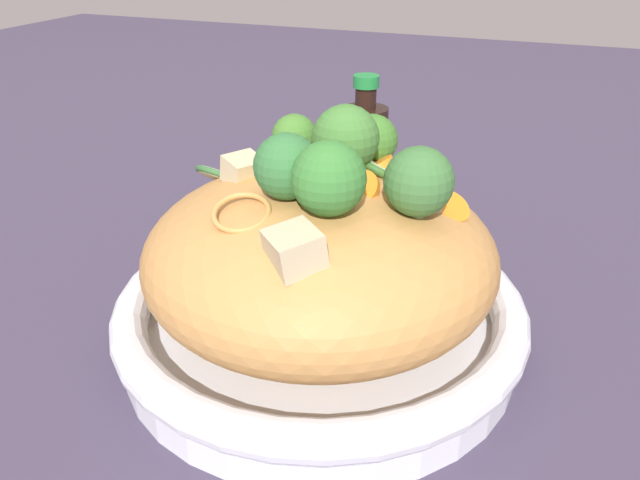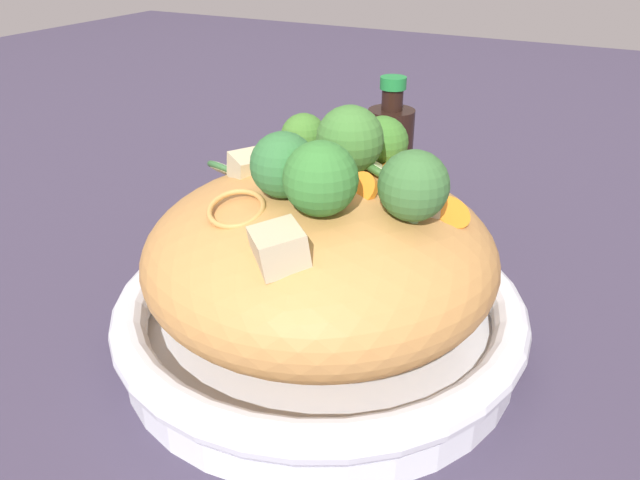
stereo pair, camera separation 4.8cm
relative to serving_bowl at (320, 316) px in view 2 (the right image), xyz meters
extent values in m
plane|color=#3F374D|center=(0.00, 0.00, -0.03)|extent=(3.00, 3.00, 0.00)
cylinder|color=white|center=(0.00, 0.00, -0.01)|extent=(0.31, 0.31, 0.02)
torus|color=white|center=(0.00, 0.00, 0.01)|extent=(0.33, 0.33, 0.03)
ellipsoid|color=#C38747|center=(0.00, 0.00, 0.06)|extent=(0.27, 0.27, 0.12)
torus|color=tan|center=(0.00, 0.04, 0.11)|extent=(0.07, 0.07, 0.02)
torus|color=#CC9049|center=(-0.03, -0.06, 0.11)|extent=(0.05, 0.05, 0.02)
cone|color=#98C178|center=(0.02, -0.04, 0.11)|extent=(0.02, 0.02, 0.02)
sphere|color=#387B33|center=(0.02, -0.04, 0.14)|extent=(0.07, 0.07, 0.05)
cone|color=#9AC177|center=(0.07, -0.01, 0.10)|extent=(0.03, 0.03, 0.02)
sphere|color=#3B6E36|center=(0.07, -0.01, 0.13)|extent=(0.06, 0.06, 0.05)
cone|color=#9ABA70|center=(-0.01, -0.03, 0.11)|extent=(0.02, 0.02, 0.01)
sphere|color=#347139|center=(-0.01, -0.03, 0.14)|extent=(0.06, 0.06, 0.05)
cone|color=#97C274|center=(0.01, 0.03, 0.11)|extent=(0.03, 0.02, 0.02)
sphere|color=#417A34|center=(0.01, 0.03, 0.14)|extent=(0.06, 0.06, 0.05)
cone|color=#A0BF70|center=(-0.04, 0.05, 0.11)|extent=(0.02, 0.02, 0.02)
sphere|color=#437A2D|center=(-0.04, 0.05, 0.13)|extent=(0.05, 0.05, 0.04)
cone|color=#9CB972|center=(0.01, 0.08, 0.10)|extent=(0.03, 0.03, 0.01)
sphere|color=#3D762A|center=(0.01, 0.08, 0.12)|extent=(0.06, 0.06, 0.04)
cylinder|color=orange|center=(0.03, 0.00, 0.12)|extent=(0.03, 0.03, 0.02)
cylinder|color=orange|center=(0.09, 0.02, 0.10)|extent=(0.04, 0.04, 0.02)
cylinder|color=orange|center=(0.03, 0.06, 0.11)|extent=(0.03, 0.03, 0.02)
cylinder|color=orange|center=(0.02, -0.02, 0.12)|extent=(0.03, 0.02, 0.02)
cylinder|color=orange|center=(-0.04, 0.00, 0.12)|extent=(0.03, 0.03, 0.02)
cylinder|color=beige|center=(0.03, 0.05, 0.11)|extent=(0.05, 0.05, 0.02)
torus|color=#356528|center=(0.03, 0.05, 0.11)|extent=(0.06, 0.06, 0.03)
cylinder|color=beige|center=(-0.11, 0.03, 0.09)|extent=(0.04, 0.04, 0.02)
torus|color=#316233|center=(-0.11, 0.03, 0.09)|extent=(0.05, 0.04, 0.03)
cube|color=#C7B78A|center=(0.07, 0.01, 0.11)|extent=(0.04, 0.04, 0.03)
cube|color=#C9B98F|center=(0.02, -0.09, 0.11)|extent=(0.05, 0.05, 0.03)
cube|color=#C8BB90|center=(-0.07, 0.01, 0.11)|extent=(0.04, 0.04, 0.03)
cylinder|color=black|center=(-0.05, 0.26, 0.04)|extent=(0.05, 0.05, 0.13)
cylinder|color=black|center=(-0.05, 0.26, 0.11)|extent=(0.02, 0.02, 0.02)
cylinder|color=#1E7F38|center=(-0.05, 0.26, 0.13)|extent=(0.03, 0.03, 0.01)
camera|label=1|loc=(0.16, -0.40, 0.29)|focal=35.40mm
camera|label=2|loc=(0.20, -0.38, 0.29)|focal=35.40mm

